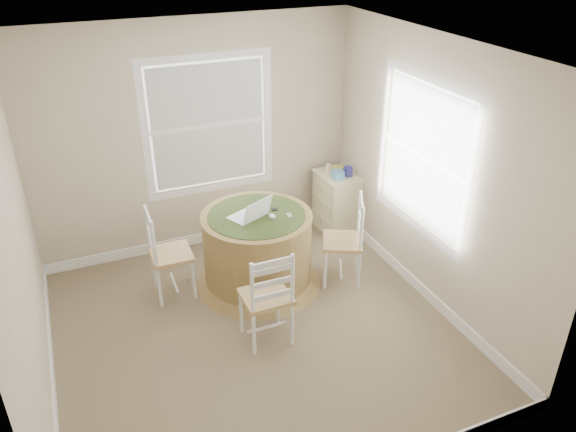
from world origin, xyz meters
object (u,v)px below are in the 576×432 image
chair_left (171,254)px  laptop (250,214)px  round_table (257,247)px  chair_right (342,241)px  chair_near (266,296)px  corner_chest (336,202)px

chair_left → laptop: laptop is taller
laptop → round_table: bearing=166.6°
chair_right → laptop: (-0.91, 0.27, 0.37)m
chair_near → corner_chest: (1.53, 1.59, -0.10)m
chair_near → chair_right: (1.08, 0.58, 0.00)m
chair_right → chair_near: bearing=-35.4°
chair_near → chair_right: same height
chair_left → laptop: (0.79, -0.18, 0.37)m
round_table → chair_left: bearing=176.7°
round_table → chair_right: (0.84, -0.29, 0.03)m
chair_right → round_table: bearing=-82.8°
round_table → laptop: size_ratio=2.90×
chair_right → corner_chest: bearing=-177.8°
chair_near → chair_right: size_ratio=1.00×
round_table → chair_right: bearing=-11.7°
chair_near → chair_left: bearing=-58.9°
chair_left → laptop: size_ratio=2.09×
chair_near → chair_right: bearing=-151.6°
round_table → chair_left: 0.88m
corner_chest → chair_left: bearing=-167.8°
chair_right → laptop: size_ratio=2.09×
round_table → chair_right: chair_right is taller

